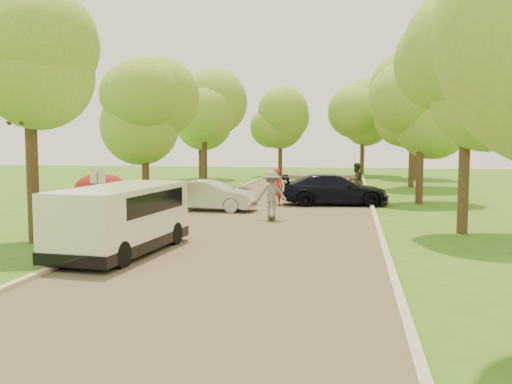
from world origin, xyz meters
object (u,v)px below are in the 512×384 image
Objects in this scene: skateboarder at (272,194)px; silver_sedan at (210,195)px; street_sign at (98,185)px; minivan at (122,218)px; person_striped at (277,187)px; person_olive at (356,181)px; longboard at (272,217)px; dark_sedan at (335,190)px.

silver_sedan is at bearing -46.87° from skateboarder.
minivan is (2.60, -4.11, -0.57)m from street_sign.
person_olive is at bearing -111.79° from person_striped.
minivan is at bearing 100.12° from person_striped.
silver_sedan is (2.67, 5.63, -0.88)m from street_sign.
street_sign is at bearing 20.12° from skateboarder.
street_sign is 1.21× the size of person_striped.
longboard is at bearing 117.77° from person_striped.
longboard is (3.13, -2.50, -0.58)m from silver_sedan.
person_olive is at bearing -118.46° from skateboarder.
person_striped is (-2.78, -0.43, 0.15)m from dark_sedan.
dark_sedan is 2.81m from person_striped.
street_sign reaches higher than dark_sedan.
skateboarder is at bearing 71.88° from minivan.
silver_sedan is at bearing 67.67° from person_striped.
longboard is 0.53× the size of skateboarder.
dark_sedan is at bearing 30.08° from person_olive.
person_olive reaches higher than silver_sedan.
skateboarder is 5.19m from person_striped.
street_sign is 2.26× the size of longboard.
skateboarder is at bearing 28.37° from street_sign.
person_striped is (-0.48, 5.16, -0.13)m from skateboarder.
street_sign is 4.90m from minivan.
silver_sedan is 6.25m from dark_sedan.
dark_sedan is (5.50, 12.83, -0.25)m from minivan.
longboard is at bearing 150.27° from dark_sedan.
street_sign is 15.27m from person_olive.
skateboarder reaches higher than silver_sedan.
skateboarder is (0.00, 0.00, 0.93)m from longboard.
silver_sedan is 4.30× the size of longboard.
street_sign is 0.42× the size of minivan.
person_striped is (2.65, 2.67, 0.22)m from silver_sedan.
street_sign reaches higher than skateboarder.
street_sign reaches higher than minivan.
skateboarder is (3.20, 7.24, 0.04)m from minivan.
person_olive is (6.54, 16.32, -0.03)m from minivan.
person_striped is at bearing 57.31° from street_sign.
skateboarder is at bearing 117.77° from person_striped.
street_sign is 11.93m from dark_sedan.
street_sign is at bearing 20.12° from longboard.
person_striped reaches higher than longboard.
street_sign is 6.75m from longboard.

